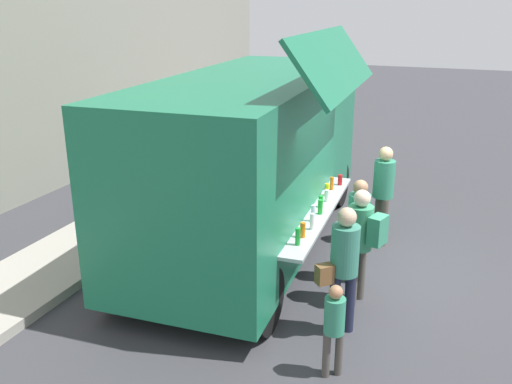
# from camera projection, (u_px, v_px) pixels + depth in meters

# --- Properties ---
(ground_plane) EXTENTS (60.00, 60.00, 0.00)m
(ground_plane) POSITION_uv_depth(u_px,v_px,m) (364.00, 271.00, 8.89)
(ground_plane) COLOR #38383D
(food_truck_main) EXTENTS (6.55, 3.24, 3.72)m
(food_truck_main) POSITION_uv_depth(u_px,v_px,m) (252.00, 157.00, 9.33)
(food_truck_main) COLOR #1A714D
(food_truck_main) RESTS_ON ground
(trash_bin) EXTENTS (0.60, 0.60, 1.02)m
(trash_bin) POSITION_uv_depth(u_px,v_px,m) (228.00, 150.00, 14.09)
(trash_bin) COLOR #2E6034
(trash_bin) RESTS_ON ground
(customer_front_ordering) EXTENTS (0.33, 0.33, 1.63)m
(customer_front_ordering) POSITION_uv_depth(u_px,v_px,m) (358.00, 222.00, 8.31)
(customer_front_ordering) COLOR #1F2438
(customer_front_ordering) RESTS_ON ground
(customer_mid_with_backpack) EXTENTS (0.41, 0.55, 1.69)m
(customer_mid_with_backpack) POSITION_uv_depth(u_px,v_px,m) (362.00, 236.00, 7.66)
(customer_mid_with_backpack) COLOR #4B4740
(customer_mid_with_backpack) RESTS_ON ground
(customer_rear_waiting) EXTENTS (0.50, 0.50, 1.74)m
(customer_rear_waiting) POSITION_uv_depth(u_px,v_px,m) (343.00, 261.00, 6.92)
(customer_rear_waiting) COLOR #1E2239
(customer_rear_waiting) RESTS_ON ground
(customer_extra_browsing) EXTENTS (0.36, 0.36, 1.77)m
(customer_extra_browsing) POSITION_uv_depth(u_px,v_px,m) (383.00, 187.00, 9.61)
(customer_extra_browsing) COLOR #504A3F
(customer_extra_browsing) RESTS_ON ground
(child_near_queue) EXTENTS (0.24, 0.24, 1.16)m
(child_near_queue) POSITION_uv_depth(u_px,v_px,m) (334.00, 323.00, 6.21)
(child_near_queue) COLOR #49453F
(child_near_queue) RESTS_ON ground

